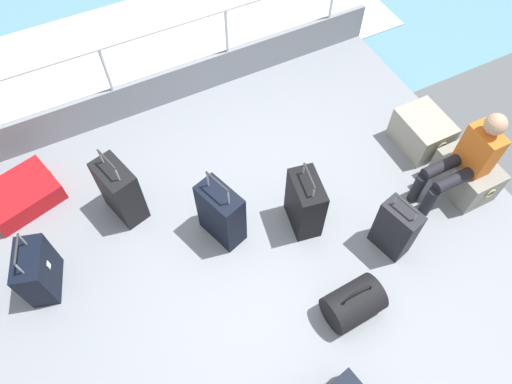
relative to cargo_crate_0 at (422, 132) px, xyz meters
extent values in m
cube|color=gray|center=(0.30, -2.15, -0.23)|extent=(4.40, 5.20, 0.06)
cube|color=gray|center=(-1.87, -2.15, 0.03)|extent=(0.06, 5.20, 0.45)
cylinder|color=silver|center=(-1.87, -2.84, 0.30)|extent=(0.04, 0.04, 1.00)
cylinder|color=silver|center=(-1.87, -1.46, 0.30)|extent=(0.04, 0.04, 1.00)
cylinder|color=silver|center=(-1.87, -0.07, 0.30)|extent=(0.04, 0.04, 1.00)
cylinder|color=silver|center=(-1.87, -2.15, 0.80)|extent=(0.04, 4.16, 0.04)
cube|color=white|center=(-3.30, -2.15, -0.54)|extent=(2.40, 7.28, 0.01)
cube|color=#9E9989|center=(0.00, 0.00, 0.00)|extent=(0.57, 0.45, 0.39)
torus|color=tan|center=(-0.30, 0.00, 0.08)|extent=(0.02, 0.12, 0.12)
torus|color=tan|center=(0.30, 0.00, 0.08)|extent=(0.02, 0.12, 0.12)
cube|color=gray|center=(0.67, 0.04, 0.00)|extent=(0.61, 0.42, 0.40)
torus|color=tan|center=(0.35, 0.04, 0.08)|extent=(0.02, 0.12, 0.12)
torus|color=tan|center=(0.98, 0.04, 0.08)|extent=(0.02, 0.12, 0.12)
cube|color=orange|center=(0.67, -0.01, 0.44)|extent=(0.34, 0.20, 0.48)
sphere|color=tan|center=(0.67, -0.01, 0.80)|extent=(0.20, 0.20, 0.20)
cylinder|color=black|center=(0.76, -0.31, 0.24)|extent=(0.12, 0.40, 0.12)
cylinder|color=black|center=(0.76, -0.51, 0.00)|extent=(0.11, 0.11, 0.40)
cylinder|color=black|center=(0.58, -0.31, 0.24)|extent=(0.12, 0.40, 0.12)
cylinder|color=black|center=(0.58, -0.51, 0.00)|extent=(0.11, 0.11, 0.40)
cube|color=black|center=(-0.19, -4.10, 0.08)|extent=(0.49, 0.36, 0.55)
cylinder|color=#A5A8AD|center=(-0.32, -4.06, 0.44)|extent=(0.02, 0.02, 0.17)
cylinder|color=#A5A8AD|center=(-0.06, -4.13, 0.44)|extent=(0.02, 0.02, 0.17)
cylinder|color=#2D2D2D|center=(-0.19, -4.10, 0.52)|extent=(0.28, 0.10, 0.02)
cube|color=silver|center=(-0.16, -3.97, 0.16)|extent=(0.05, 0.02, 0.08)
cube|color=black|center=(0.29, -1.65, 0.13)|extent=(0.47, 0.32, 0.65)
cylinder|color=#A5A8AD|center=(0.16, -1.63, 0.52)|extent=(0.02, 0.02, 0.14)
cylinder|color=#A5A8AD|center=(0.42, -1.68, 0.52)|extent=(0.02, 0.02, 0.14)
cylinder|color=#2D2D2D|center=(0.29, -1.65, 0.59)|extent=(0.28, 0.07, 0.02)
cube|color=white|center=(0.31, -1.53, 0.34)|extent=(0.05, 0.01, 0.08)
cube|color=black|center=(0.04, -2.42, 0.14)|extent=(0.49, 0.36, 0.68)
cylinder|color=#A5A8AD|center=(-0.09, -2.46, 0.58)|extent=(0.02, 0.02, 0.20)
cylinder|color=#A5A8AD|center=(0.16, -2.37, 0.58)|extent=(0.02, 0.02, 0.20)
cylinder|color=#2D2D2D|center=(0.04, -2.42, 0.68)|extent=(0.28, 0.11, 0.02)
cube|color=silver|center=(0.00, -2.30, 0.34)|extent=(0.05, 0.02, 0.08)
cube|color=red|center=(-1.21, -4.10, -0.09)|extent=(0.71, 0.82, 0.22)
cube|color=green|center=(-1.31, -3.76, -0.01)|extent=(0.05, 0.02, 0.08)
cube|color=black|center=(0.90, -1.04, 0.12)|extent=(0.40, 0.28, 0.63)
cylinder|color=#A5A8AD|center=(0.79, -1.07, 0.49)|extent=(0.02, 0.02, 0.11)
cylinder|color=#A5A8AD|center=(1.00, -1.02, 0.49)|extent=(0.02, 0.02, 0.11)
cylinder|color=#2D2D2D|center=(0.90, -1.04, 0.55)|extent=(0.23, 0.08, 0.02)
cube|color=silver|center=(0.87, -0.94, 0.25)|extent=(0.05, 0.02, 0.08)
cube|color=black|center=(-0.63, -3.18, 0.14)|extent=(0.50, 0.36, 0.67)
cylinder|color=#A5A8AD|center=(-0.76, -3.22, 0.56)|extent=(0.02, 0.02, 0.17)
cylinder|color=#A5A8AD|center=(-0.51, -3.14, 0.56)|extent=(0.02, 0.02, 0.17)
cylinder|color=#2D2D2D|center=(-0.63, -3.18, 0.65)|extent=(0.28, 0.10, 0.02)
cube|color=green|center=(-0.67, -3.05, 0.37)|extent=(0.05, 0.02, 0.08)
cylinder|color=black|center=(1.29, -1.73, -0.02)|extent=(0.37, 0.51, 0.35)
torus|color=black|center=(1.29, -1.73, 0.16)|extent=(0.03, 0.29, 0.29)
camera|label=1|loc=(2.17, -3.13, 3.93)|focal=32.91mm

